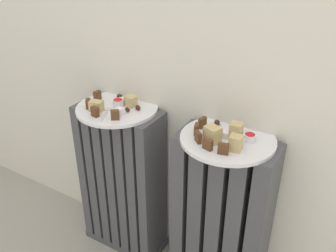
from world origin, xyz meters
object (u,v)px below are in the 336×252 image
object	(u,v)px
radiator_right	(220,220)
jam_bowl_right	(250,137)
plate_left	(117,108)
plate_right	(228,139)
jam_bowl_left	(118,103)
fork	(106,113)
radiator_left	(123,182)

from	to	relation	value
radiator_right	jam_bowl_right	xyz separation A→B (m)	(0.06, 0.02, 0.35)
plate_left	plate_right	xyz separation A→B (m)	(0.43, 0.00, 0.00)
plate_right	jam_bowl_left	world-z (taller)	jam_bowl_left
jam_bowl_left	plate_right	bearing A→B (deg)	-0.68
plate_left	jam_bowl_left	size ratio (longest dim) A/B	7.36
jam_bowl_right	fork	distance (m)	0.50
plate_right	fork	world-z (taller)	fork
radiator_left	radiator_right	world-z (taller)	same
radiator_right	jam_bowl_left	size ratio (longest dim) A/B	15.97
plate_left	jam_bowl_right	size ratio (longest dim) A/B	8.05
jam_bowl_right	plate_right	bearing A→B (deg)	-166.77
jam_bowl_left	fork	world-z (taller)	jam_bowl_left
radiator_right	fork	xyz separation A→B (m)	(-0.43, -0.06, 0.34)
radiator_left	fork	distance (m)	0.35
radiator_right	plate_left	distance (m)	0.55
plate_left	jam_bowl_left	distance (m)	0.02
jam_bowl_right	plate_left	bearing A→B (deg)	-178.26
fork	jam_bowl_right	bearing A→B (deg)	9.16
radiator_left	jam_bowl_left	world-z (taller)	jam_bowl_left
jam_bowl_left	fork	distance (m)	0.07
jam_bowl_left	fork	bearing A→B (deg)	-89.88
jam_bowl_left	fork	size ratio (longest dim) A/B	0.40
plate_left	plate_right	bearing A→B (deg)	0.00
radiator_right	plate_left	size ratio (longest dim) A/B	2.17
radiator_left	fork	size ratio (longest dim) A/B	6.42
radiator_right	plate_right	bearing A→B (deg)	135.00
radiator_right	jam_bowl_left	distance (m)	0.56
radiator_left	radiator_right	distance (m)	0.43
fork	radiator_right	bearing A→B (deg)	8.54
radiator_right	fork	distance (m)	0.56
plate_right	jam_bowl_left	xyz separation A→B (m)	(-0.43, 0.01, 0.02)
fork	jam_bowl_left	bearing A→B (deg)	90.12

